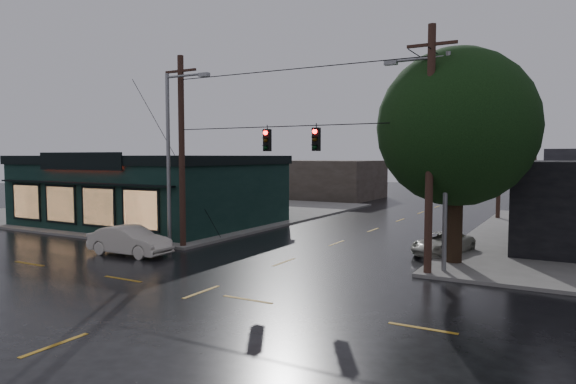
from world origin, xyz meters
The scene contains 15 objects.
ground_plane centered at (0.00, 0.00, 0.00)m, with size 160.00×160.00×0.00m, color black.
sidewalk_nw centered at (-20.00, 20.00, 0.07)m, with size 28.00×28.00×0.15m, color slate.
pizza_shop centered at (-15.00, 12.94, 2.56)m, with size 16.30×12.34×4.90m.
corner_tree centered at (7.00, 9.20, 6.17)m, with size 7.02×7.02×9.55m.
utility_pole_nw centered at (-6.50, 6.50, 0.00)m, with size 2.00×0.32×10.15m, color black, non-canonical shape.
utility_pole_ne centered at (6.50, 6.50, 0.00)m, with size 2.00×0.32×10.15m, color black, non-canonical shape.
utility_pole_far_a centered at (6.50, 28.00, 0.00)m, with size 2.00×0.32×9.65m, color black, non-canonical shape.
utility_pole_far_b centered at (6.50, 48.00, 0.00)m, with size 2.00×0.32×9.15m, color black, non-canonical shape.
utility_pole_far_c centered at (6.50, 68.00, 0.00)m, with size 2.00×0.32×9.15m, color black, non-canonical shape.
span_signal_assembly centered at (0.10, 6.50, 5.70)m, with size 13.00×0.48×1.23m.
streetlight_nw centered at (-6.80, 5.80, 0.00)m, with size 5.40×0.30×9.15m, color gray, non-canonical shape.
streetlight_ne centered at (7.00, 7.20, 0.00)m, with size 5.40×0.30×9.15m, color gray, non-canonical shape.
bg_building_west centered at (-14.00, 40.00, 2.20)m, with size 12.00×10.00×4.40m, color #393029.
sedan_cream centered at (-7.54, 3.74, 0.73)m, with size 1.54×4.41×1.45m, color beige.
suv_silver centered at (6.00, 11.49, 0.56)m, with size 1.85×4.01×1.11m, color #B9B8AA.
Camera 1 is at (11.67, -14.38, 4.91)m, focal length 32.00 mm.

